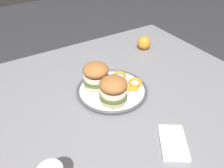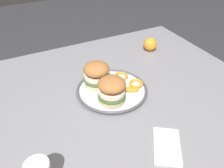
{
  "view_description": "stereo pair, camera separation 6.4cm",
  "coord_description": "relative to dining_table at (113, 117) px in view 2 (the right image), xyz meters",
  "views": [
    {
      "loc": [
        -0.38,
        -0.59,
        1.35
      ],
      "look_at": [
        0.02,
        0.06,
        0.79
      ],
      "focal_mm": 37.11,
      "sensor_mm": 36.0,
      "label": 1
    },
    {
      "loc": [
        -0.32,
        -0.63,
        1.35
      ],
      "look_at": [
        0.02,
        0.06,
        0.79
      ],
      "focal_mm": 37.11,
      "sensor_mm": 36.0,
      "label": 2
    }
  ],
  "objects": [
    {
      "name": "orange_peel_curled",
      "position": [
        0.13,
        0.03,
        0.11
      ],
      "size": [
        0.08,
        0.08,
        0.01
      ],
      "color": "orange",
      "rests_on": "dinner_plate"
    },
    {
      "name": "orange_peel_small_curl",
      "position": [
        0.1,
        0.11,
        0.11
      ],
      "size": [
        0.06,
        0.06,
        0.01
      ],
      "color": "orange",
      "rests_on": "dinner_plate"
    },
    {
      "name": "dining_table",
      "position": [
        0.0,
        0.0,
        0.0
      ],
      "size": [
        1.27,
        1.07,
        0.75
      ],
      "color": "gray",
      "rests_on": "ground"
    },
    {
      "name": "orange_peel_strip_long",
      "position": [
        0.05,
        0.07,
        0.11
      ],
      "size": [
        0.08,
        0.04,
        0.01
      ],
      "color": "orange",
      "rests_on": "dinner_plate"
    },
    {
      "name": "dinner_plate",
      "position": [
        0.02,
        0.06,
        0.1
      ],
      "size": [
        0.3,
        0.3,
        0.02
      ],
      "color": "white",
      "rests_on": "dining_table"
    },
    {
      "name": "sandwich_half_left",
      "position": [
        -0.01,
        -0.01,
        0.16
      ],
      "size": [
        0.12,
        0.12,
        0.1
      ],
      "color": "beige",
      "rests_on": "dinner_plate"
    },
    {
      "name": "folded_napkin",
      "position": [
        0.05,
        -0.28,
        0.1
      ],
      "size": [
        0.15,
        0.16,
        0.01
      ],
      "primitive_type": "cube",
      "rotation": [
        0.0,
        0.0,
        0.98
      ],
      "color": "white",
      "rests_on": "dining_table"
    },
    {
      "name": "sandwich_half_right",
      "position": [
        -0.02,
        0.11,
        0.16
      ],
      "size": [
        0.12,
        0.12,
        0.1
      ],
      "color": "beige",
      "rests_on": "dinner_plate"
    },
    {
      "name": "orange_peel_strip_short",
      "position": [
        0.09,
        0.01,
        0.11
      ],
      "size": [
        0.07,
        0.06,
        0.01
      ],
      "color": "orange",
      "rests_on": "dinner_plate"
    },
    {
      "name": "whole_orange",
      "position": [
        0.37,
        0.29,
        0.13
      ],
      "size": [
        0.07,
        0.07,
        0.07
      ],
      "primitive_type": "sphere",
      "color": "orange",
      "rests_on": "dining_table"
    }
  ]
}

